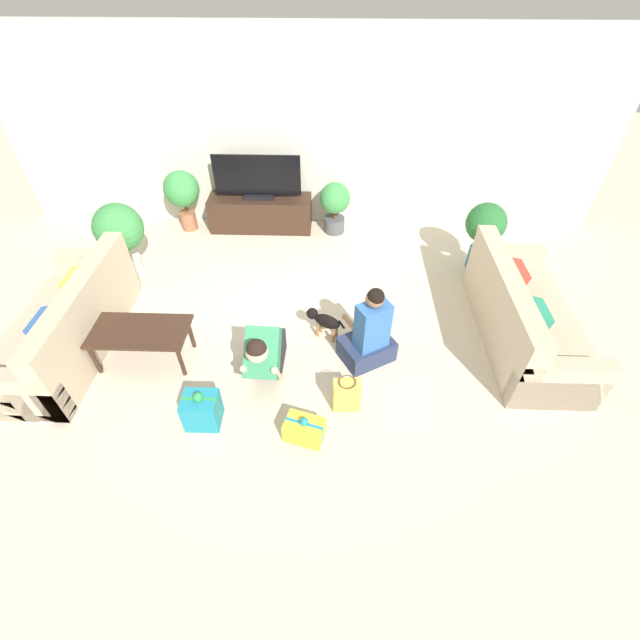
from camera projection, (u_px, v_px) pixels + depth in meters
name	position (u px, v px, depth m)	size (l,w,h in m)	color
ground_plane	(299.00, 339.00, 4.79)	(16.00, 16.00, 0.00)	beige
wall_back	(309.00, 134.00, 5.82)	(8.40, 0.06, 2.60)	beige
sofa_left	(68.00, 326.00, 4.52)	(0.85, 1.99, 0.83)	#C6B293
sofa_right	(522.00, 317.00, 4.61)	(0.85, 1.99, 0.83)	#C6B293
coffee_table	(139.00, 334.00, 4.32)	(1.00, 0.52, 0.43)	#382319
tv_console	(261.00, 213.00, 6.35)	(1.49, 0.43, 0.50)	#382319
tv	(257.00, 179.00, 5.99)	(1.22, 0.20, 0.62)	black
potted_plant_corner_left	(119.00, 231.00, 5.27)	(0.60, 0.60, 0.97)	beige
potted_plant_corner_right	(485.00, 227.00, 5.39)	(0.50, 0.50, 0.91)	#336B84
potted_plant_back_left	(182.00, 192.00, 6.11)	(0.50, 0.50, 0.89)	#A36042
potted_plant_back_right	(335.00, 203.00, 6.15)	(0.44, 0.44, 0.75)	#4C4C51
person_kneeling	(265.00, 353.00, 4.16)	(0.36, 0.80, 0.78)	#23232D
person_sitting	(369.00, 335.00, 4.35)	(0.65, 0.62, 0.96)	#283351
dog	(323.00, 320.00, 4.67)	(0.44, 0.27, 0.33)	black
gift_box_a	(202.00, 410.00, 3.88)	(0.32, 0.26, 0.41)	teal
gift_box_b	(304.00, 429.00, 3.82)	(0.40, 0.32, 0.26)	yellow
gift_bag_a	(347.00, 395.00, 4.01)	(0.26, 0.17, 0.37)	#E5B74C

